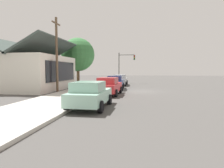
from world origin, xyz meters
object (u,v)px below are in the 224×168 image
at_px(car_seafoam, 90,94).
at_px(shade_tree, 78,55).
at_px(utility_pole_wooden, 57,53).
at_px(traffic_light_main, 125,63).
at_px(car_silver, 120,80).
at_px(car_cherry, 109,86).
at_px(car_navy, 115,82).
at_px(fire_hydrant_red, 105,84).

height_order(car_seafoam, shade_tree, shade_tree).
bearing_deg(utility_pole_wooden, traffic_light_main, -21.02).
bearing_deg(car_silver, car_cherry, -179.99).
xyz_separation_m(car_silver, utility_pole_wooden, (-9.72, 5.36, 3.11)).
bearing_deg(car_navy, fire_hydrant_red, 54.27).
relative_size(car_cherry, car_silver, 0.93).
xyz_separation_m(car_cherry, shade_tree, (10.88, 6.48, 3.69)).
bearing_deg(shade_tree, car_seafoam, -159.50).
bearing_deg(car_navy, car_seafoam, 177.19).
xyz_separation_m(car_cherry, traffic_light_main, (16.22, -0.08, 2.68)).
height_order(car_navy, shade_tree, shade_tree).
xyz_separation_m(car_navy, utility_pole_wooden, (-3.77, 5.44, 3.11)).
height_order(car_navy, traffic_light_main, traffic_light_main).
bearing_deg(utility_pole_wooden, car_navy, -55.31).
bearing_deg(car_silver, traffic_light_main, -4.49).
bearing_deg(utility_pole_wooden, shade_tree, 5.50).
height_order(car_cherry, car_navy, same).
relative_size(car_silver, shade_tree, 0.71).
relative_size(car_navy, fire_hydrant_red, 6.48).
bearing_deg(car_seafoam, car_silver, 1.02).
distance_m(car_navy, car_silver, 5.96).
bearing_deg(car_seafoam, traffic_light_main, 0.15).
distance_m(car_seafoam, car_navy, 11.54).
height_order(shade_tree, traffic_light_main, shade_tree).
relative_size(shade_tree, utility_pole_wooden, 0.93).
bearing_deg(shade_tree, utility_pole_wooden, -174.50).
relative_size(shade_tree, fire_hydrant_red, 9.83).
distance_m(car_seafoam, utility_pole_wooden, 10.02).
relative_size(car_navy, traffic_light_main, 0.88).
distance_m(car_navy, utility_pole_wooden, 7.32).
distance_m(car_navy, fire_hydrant_red, 1.74).
distance_m(car_navy, traffic_light_main, 11.29).
bearing_deg(car_seafoam, shade_tree, 21.03).
bearing_deg(utility_pole_wooden, car_seafoam, -144.65).
relative_size(car_seafoam, fire_hydrant_red, 6.09).
bearing_deg(car_cherry, shade_tree, 32.65).
relative_size(car_seafoam, utility_pole_wooden, 0.58).
height_order(car_seafoam, fire_hydrant_red, car_seafoam).
xyz_separation_m(shade_tree, fire_hydrant_red, (-4.69, -4.90, -4.01)).
bearing_deg(traffic_light_main, car_seafoam, 179.62).
bearing_deg(shade_tree, traffic_light_main, -50.83).
height_order(car_seafoam, car_cherry, same).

